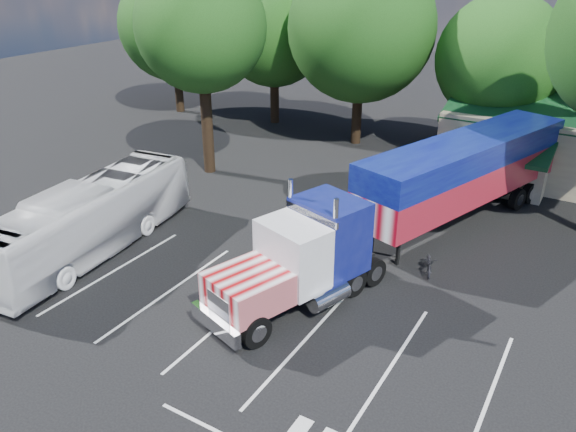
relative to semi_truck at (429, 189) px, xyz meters
The scene contains 11 objects.
ground 6.39m from the semi_truck, 137.45° to the right, with size 120.00×120.00×0.00m, color black.
tree_row_a 29.48m from the semi_truck, 154.44° to the left, with size 9.00×9.00×11.68m.
tree_row_b 22.61m from the semi_truck, 141.26° to the left, with size 8.40×8.40×11.35m.
tree_row_c 16.30m from the semi_truck, 127.11° to the left, with size 10.00×10.00×13.05m.
tree_row_d 14.13m from the semi_truck, 91.20° to the left, with size 8.00×8.00×10.60m.
tree_near_left 16.15m from the semi_truck, behind, with size 7.60×7.60×12.65m.
semi_truck is the anchor object (origin of this frame).
woman 9.19m from the semi_truck, 107.33° to the right, with size 0.60×0.39×1.64m, color black.
bicycle 3.87m from the semi_truck, 67.46° to the right, with size 0.58×1.67×0.88m, color black.
tour_bus 15.75m from the semi_truck, 144.99° to the right, with size 2.78×11.88×3.31m, color silver.
silver_sedan 10.77m from the semi_truck, 71.70° to the left, with size 1.64×4.71×1.55m, color #B6BABF.
Camera 1 is at (11.10, -20.36, 12.73)m, focal length 35.00 mm.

